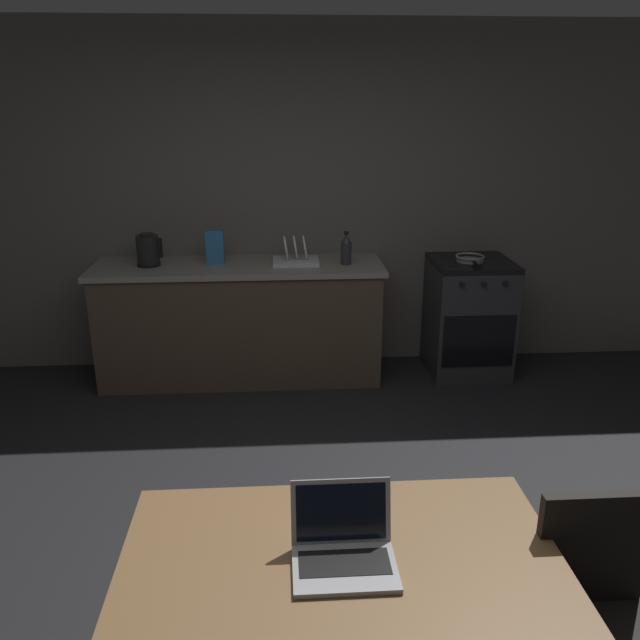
{
  "coord_description": "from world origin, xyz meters",
  "views": [
    {
      "loc": [
        -0.16,
        -2.4,
        2.09
      ],
      "look_at": [
        0.07,
        0.95,
        0.91
      ],
      "focal_mm": 35.97,
      "sensor_mm": 36.0,
      "label": 1
    }
  ],
  "objects_px": {
    "chair": "(599,610)",
    "dish_rack": "(296,257)",
    "stove_oven": "(468,317)",
    "bottle": "(346,249)",
    "electric_kettle": "(148,250)",
    "cereal_box": "(215,247)",
    "laptop": "(343,549)",
    "frying_pan": "(470,258)",
    "dining_table": "(342,579)"
  },
  "relations": [
    {
      "from": "cereal_box",
      "to": "frying_pan",
      "type": "bearing_deg",
      "value": -1.5
    },
    {
      "from": "frying_pan",
      "to": "dish_rack",
      "type": "height_order",
      "value": "dish_rack"
    },
    {
      "from": "stove_oven",
      "to": "dining_table",
      "type": "xyz_separation_m",
      "value": [
        -1.3,
        -3.04,
        0.2
      ]
    },
    {
      "from": "chair",
      "to": "frying_pan",
      "type": "distance_m",
      "value": 3.09
    },
    {
      "from": "dining_table",
      "to": "dish_rack",
      "type": "bearing_deg",
      "value": 90.95
    },
    {
      "from": "frying_pan",
      "to": "bottle",
      "type": "bearing_deg",
      "value": -178.8
    },
    {
      "from": "dining_table",
      "to": "frying_pan",
      "type": "bearing_deg",
      "value": 67.15
    },
    {
      "from": "bottle",
      "to": "stove_oven",
      "type": "bearing_deg",
      "value": 2.79
    },
    {
      "from": "chair",
      "to": "laptop",
      "type": "xyz_separation_m",
      "value": [
        -0.85,
        0.03,
        0.27
      ]
    },
    {
      "from": "laptop",
      "to": "bottle",
      "type": "relative_size",
      "value": 1.3
    },
    {
      "from": "electric_kettle",
      "to": "bottle",
      "type": "bearing_deg",
      "value": -1.97
    },
    {
      "from": "stove_oven",
      "to": "bottle",
      "type": "distance_m",
      "value": 1.13
    },
    {
      "from": "dish_rack",
      "to": "frying_pan",
      "type": "bearing_deg",
      "value": -1.31
    },
    {
      "from": "laptop",
      "to": "cereal_box",
      "type": "bearing_deg",
      "value": 105.31
    },
    {
      "from": "dining_table",
      "to": "cereal_box",
      "type": "bearing_deg",
      "value": 101.93
    },
    {
      "from": "dining_table",
      "to": "frying_pan",
      "type": "distance_m",
      "value": 3.28
    },
    {
      "from": "bottle",
      "to": "cereal_box",
      "type": "relative_size",
      "value": 0.97
    },
    {
      "from": "dining_table",
      "to": "dish_rack",
      "type": "xyz_separation_m",
      "value": [
        -0.05,
        3.04,
        0.3
      ]
    },
    {
      "from": "electric_kettle",
      "to": "frying_pan",
      "type": "height_order",
      "value": "electric_kettle"
    },
    {
      "from": "electric_kettle",
      "to": "bottle",
      "type": "distance_m",
      "value": 1.46
    },
    {
      "from": "chair",
      "to": "dish_rack",
      "type": "distance_m",
      "value": 3.23
    },
    {
      "from": "electric_kettle",
      "to": "frying_pan",
      "type": "distance_m",
      "value": 2.41
    },
    {
      "from": "dining_table",
      "to": "dish_rack",
      "type": "relative_size",
      "value": 4.11
    },
    {
      "from": "laptop",
      "to": "bottle",
      "type": "bearing_deg",
      "value": 87.2
    },
    {
      "from": "chair",
      "to": "frying_pan",
      "type": "relative_size",
      "value": 2.22
    },
    {
      "from": "laptop",
      "to": "dish_rack",
      "type": "xyz_separation_m",
      "value": [
        -0.05,
        3.04,
        0.19
      ]
    },
    {
      "from": "bottle",
      "to": "cereal_box",
      "type": "bearing_deg",
      "value": 175.87
    },
    {
      "from": "chair",
      "to": "bottle",
      "type": "bearing_deg",
      "value": 118.46
    },
    {
      "from": "frying_pan",
      "to": "dish_rack",
      "type": "distance_m",
      "value": 1.32
    },
    {
      "from": "stove_oven",
      "to": "cereal_box",
      "type": "relative_size",
      "value": 3.58
    },
    {
      "from": "dining_table",
      "to": "chair",
      "type": "xyz_separation_m",
      "value": [
        0.85,
        -0.02,
        -0.16
      ]
    },
    {
      "from": "stove_oven",
      "to": "bottle",
      "type": "height_order",
      "value": "bottle"
    },
    {
      "from": "stove_oven",
      "to": "dish_rack",
      "type": "relative_size",
      "value": 2.67
    },
    {
      "from": "electric_kettle",
      "to": "cereal_box",
      "type": "xyz_separation_m",
      "value": [
        0.49,
        0.02,
        0.01
      ]
    },
    {
      "from": "dining_table",
      "to": "electric_kettle",
      "type": "distance_m",
      "value": 3.27
    },
    {
      "from": "laptop",
      "to": "bottle",
      "type": "distance_m",
      "value": 3.02
    },
    {
      "from": "chair",
      "to": "dish_rack",
      "type": "bearing_deg",
      "value": 124.92
    },
    {
      "from": "chair",
      "to": "stove_oven",
      "type": "bearing_deg",
      "value": 100.2
    },
    {
      "from": "chair",
      "to": "cereal_box",
      "type": "distance_m",
      "value": 3.47
    },
    {
      "from": "bottle",
      "to": "dish_rack",
      "type": "relative_size",
      "value": 0.72
    },
    {
      "from": "dish_rack",
      "to": "chair",
      "type": "bearing_deg",
      "value": -73.63
    },
    {
      "from": "frying_pan",
      "to": "cereal_box",
      "type": "height_order",
      "value": "cereal_box"
    },
    {
      "from": "chair",
      "to": "cereal_box",
      "type": "xyz_separation_m",
      "value": [
        -1.5,
        3.08,
        0.54
      ]
    },
    {
      "from": "laptop",
      "to": "electric_kettle",
      "type": "height_order",
      "value": "electric_kettle"
    },
    {
      "from": "dining_table",
      "to": "cereal_box",
      "type": "relative_size",
      "value": 5.53
    },
    {
      "from": "dish_rack",
      "to": "cereal_box",
      "type": "bearing_deg",
      "value": 178.08
    },
    {
      "from": "chair",
      "to": "electric_kettle",
      "type": "height_order",
      "value": "electric_kettle"
    },
    {
      "from": "electric_kettle",
      "to": "bottle",
      "type": "relative_size",
      "value": 0.99
    },
    {
      "from": "cereal_box",
      "to": "dining_table",
      "type": "bearing_deg",
      "value": -78.07
    },
    {
      "from": "chair",
      "to": "laptop",
      "type": "relative_size",
      "value": 2.72
    }
  ]
}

